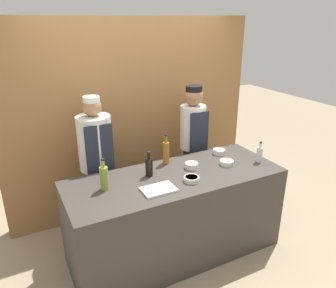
{
  "coord_description": "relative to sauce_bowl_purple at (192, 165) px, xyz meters",
  "views": [
    {
      "loc": [
        -1.4,
        -2.54,
        2.38
      ],
      "look_at": [
        0.0,
        0.17,
        1.19
      ],
      "focal_mm": 35.0,
      "sensor_mm": 36.0,
      "label": 1
    }
  ],
  "objects": [
    {
      "name": "bottle_clear",
      "position": [
        0.73,
        -0.2,
        0.06
      ],
      "size": [
        0.06,
        0.06,
        0.23
      ],
      "color": "silver",
      "rests_on": "counter"
    },
    {
      "name": "chef_right",
      "position": [
        0.38,
        0.6,
        -0.04
      ],
      "size": [
        0.31,
        0.31,
        1.64
      ],
      "color": "#28282D",
      "rests_on": "ground_plane"
    },
    {
      "name": "cutting_board",
      "position": [
        -0.51,
        -0.26,
        -0.02
      ],
      "size": [
        0.3,
        0.21,
        0.02
      ],
      "color": "white",
      "rests_on": "counter"
    },
    {
      "name": "bottle_soy",
      "position": [
        -0.46,
        0.05,
        0.07
      ],
      "size": [
        0.07,
        0.07,
        0.26
      ],
      "color": "black",
      "rests_on": "counter"
    },
    {
      "name": "cabinet_wall",
      "position": [
        -0.23,
        1.05,
        0.25
      ],
      "size": [
        3.16,
        0.18,
        2.4
      ],
      "color": "olive",
      "rests_on": "ground_plane"
    },
    {
      "name": "sauce_bowl_white",
      "position": [
        0.48,
        0.18,
        -0.0
      ],
      "size": [
        0.14,
        0.14,
        0.06
      ],
      "color": "silver",
      "rests_on": "counter"
    },
    {
      "name": "bottle_amber",
      "position": [
        -0.18,
        0.24,
        0.1
      ],
      "size": [
        0.07,
        0.07,
        0.33
      ],
      "color": "#9E661E",
      "rests_on": "counter"
    },
    {
      "name": "chef_left",
      "position": [
        -0.84,
        0.6,
        -0.06
      ],
      "size": [
        0.36,
        0.36,
        1.64
      ],
      "color": "#28282D",
      "rests_on": "ground_plane"
    },
    {
      "name": "ground_plane",
      "position": [
        -0.23,
        -0.08,
        -0.95
      ],
      "size": [
        14.0,
        14.0,
        0.0
      ],
      "primitive_type": "plane",
      "color": "tan"
    },
    {
      "name": "counter",
      "position": [
        -0.23,
        -0.08,
        -0.49
      ],
      "size": [
        2.18,
        0.84,
        0.91
      ],
      "color": "#3D3833",
      "rests_on": "ground_plane"
    },
    {
      "name": "bottle_oil",
      "position": [
        -0.93,
        -0.02,
        0.09
      ],
      "size": [
        0.08,
        0.08,
        0.31
      ],
      "color": "olive",
      "rests_on": "counter"
    },
    {
      "name": "sauce_bowl_orange",
      "position": [
        -0.15,
        -0.25,
        -0.01
      ],
      "size": [
        0.15,
        0.15,
        0.05
      ],
      "color": "silver",
      "rests_on": "counter"
    },
    {
      "name": "sauce_bowl_purple",
      "position": [
        0.0,
        0.0,
        0.0
      ],
      "size": [
        0.14,
        0.14,
        0.06
      ],
      "color": "silver",
      "rests_on": "counter"
    },
    {
      "name": "sauce_bowl_green",
      "position": [
        0.38,
        -0.1,
        -0.01
      ],
      "size": [
        0.14,
        0.14,
        0.05
      ],
      "color": "silver",
      "rests_on": "counter"
    }
  ]
}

